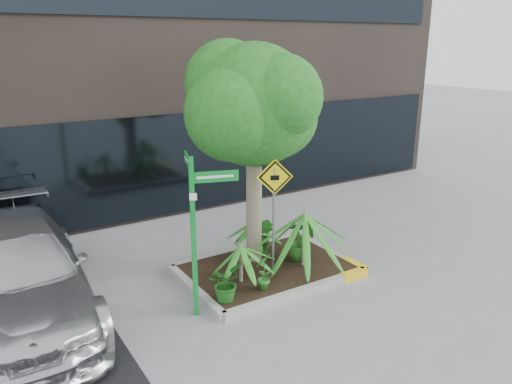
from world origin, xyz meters
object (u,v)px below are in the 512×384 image
cattle_sign (274,197)px  street_sign_post (196,219)px  parked_car (15,274)px  tree (253,105)px

cattle_sign → street_sign_post: bearing=-144.3°
parked_car → cattle_sign: bearing=-11.9°
street_sign_post → cattle_sign: street_sign_post is taller
tree → cattle_sign: 1.77m
street_sign_post → cattle_sign: bearing=30.3°
street_sign_post → cattle_sign: 1.85m
parked_car → street_sign_post: 3.15m
parked_car → cattle_sign: 4.63m
street_sign_post → parked_car: bearing=167.4°
parked_car → cattle_sign: (4.40, -1.13, 0.90)m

